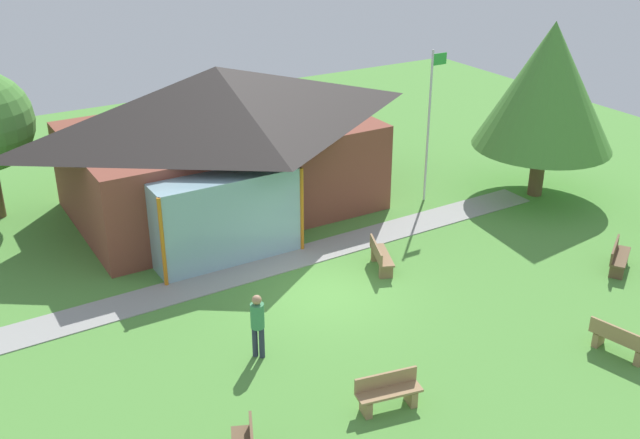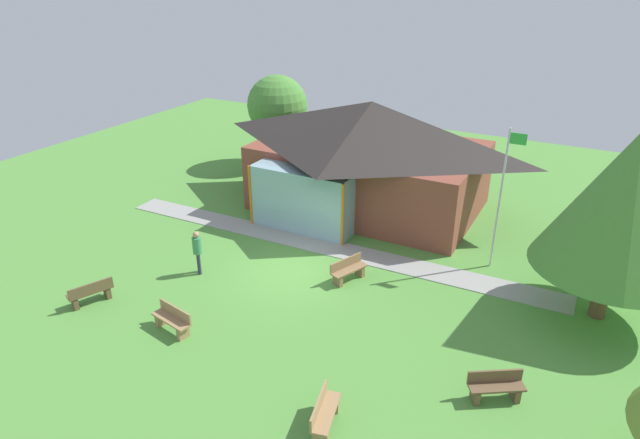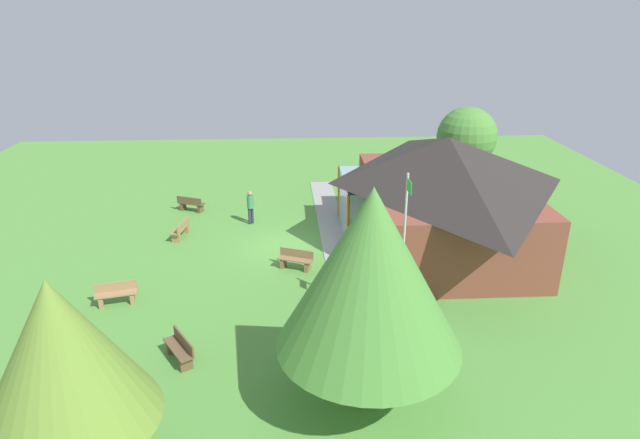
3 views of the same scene
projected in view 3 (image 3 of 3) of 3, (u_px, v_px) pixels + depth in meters
ground_plane at (289, 248)px, 24.63m from camera, size 44.00×44.00×0.00m
pavilion at (441, 190)px, 24.11m from camera, size 11.07×8.24×5.07m
footpath at (336, 246)px, 24.74m from camera, size 19.52×1.68×0.03m
flagpole at (404, 245)px, 17.62m from camera, size 0.64×0.08×5.50m
bench_front_left at (191, 204)px, 28.89m from camera, size 1.00×1.55×0.84m
bench_rear_near_path at (296, 260)px, 22.56m from camera, size 0.97×1.56×0.84m
bench_lawn_far_right at (180, 349)px, 16.69m from camera, size 1.50×1.18×0.84m
bench_front_center at (181, 230)px, 25.60m from camera, size 1.56×0.71×0.84m
bench_front_right at (116, 294)px, 19.87m from camera, size 0.77×1.56×0.84m
visitor_strolling_lawn at (250, 205)px, 27.02m from camera, size 0.34×0.34×1.74m
tree_east_hedge at (371, 271)px, 13.57m from camera, size 4.97×4.97×6.36m
tree_behind_pavilion_left at (467, 137)px, 30.51m from camera, size 3.40×3.40×5.13m
tree_far_east at (60, 354)px, 11.05m from camera, size 3.83×3.83×5.41m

